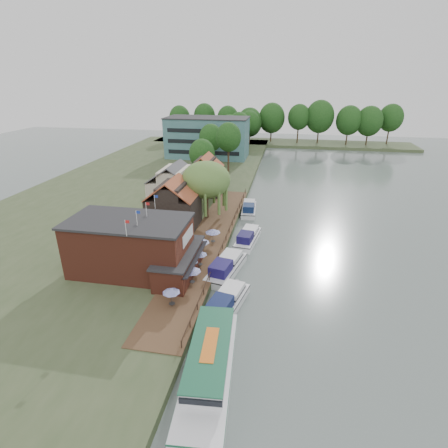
# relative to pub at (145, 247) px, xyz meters

# --- Properties ---
(ground) EXTENTS (260.00, 260.00, 0.00)m
(ground) POSITION_rel_pub_xyz_m (14.00, 1.00, -4.65)
(ground) COLOR #586561
(ground) RESTS_ON ground
(land_bank) EXTENTS (50.00, 140.00, 1.00)m
(land_bank) POSITION_rel_pub_xyz_m (-16.00, 36.00, -4.15)
(land_bank) COLOR #384728
(land_bank) RESTS_ON ground
(quay_deck) EXTENTS (6.00, 50.00, 0.10)m
(quay_deck) POSITION_rel_pub_xyz_m (6.00, 11.00, -3.60)
(quay_deck) COLOR #47301E
(quay_deck) RESTS_ON land_bank
(quay_rail) EXTENTS (0.20, 49.00, 1.00)m
(quay_rail) POSITION_rel_pub_xyz_m (8.70, 11.50, -3.15)
(quay_rail) COLOR black
(quay_rail) RESTS_ON land_bank
(pub) EXTENTS (20.00, 11.00, 7.30)m
(pub) POSITION_rel_pub_xyz_m (0.00, 0.00, 0.00)
(pub) COLOR maroon
(pub) RESTS_ON land_bank
(hotel_block) EXTENTS (25.40, 12.40, 12.30)m
(hotel_block) POSITION_rel_pub_xyz_m (-8.00, 71.00, 2.50)
(hotel_block) COLOR #38666B
(hotel_block) RESTS_ON land_bank
(cottage_a) EXTENTS (8.60, 7.60, 8.50)m
(cottage_a) POSITION_rel_pub_xyz_m (-1.00, 15.00, 0.60)
(cottage_a) COLOR black
(cottage_a) RESTS_ON land_bank
(cottage_b) EXTENTS (9.60, 8.60, 8.50)m
(cottage_b) POSITION_rel_pub_xyz_m (-4.00, 25.00, 0.60)
(cottage_b) COLOR beige
(cottage_b) RESTS_ON land_bank
(cottage_c) EXTENTS (7.60, 7.60, 8.50)m
(cottage_c) POSITION_rel_pub_xyz_m (0.00, 34.00, 0.60)
(cottage_c) COLOR black
(cottage_c) RESTS_ON land_bank
(willow) EXTENTS (8.60, 8.60, 10.43)m
(willow) POSITION_rel_pub_xyz_m (3.50, 20.00, 1.56)
(willow) COLOR #476B2D
(willow) RESTS_ON land_bank
(umbrella_0) EXTENTS (1.99, 1.99, 2.38)m
(umbrella_0) POSITION_rel_pub_xyz_m (5.75, -6.89, -2.36)
(umbrella_0) COLOR navy
(umbrella_0) RESTS_ON quay_deck
(umbrella_1) EXTENTS (2.29, 2.29, 2.38)m
(umbrella_1) POSITION_rel_pub_xyz_m (6.78, -2.11, -2.36)
(umbrella_1) COLOR navy
(umbrella_1) RESTS_ON quay_deck
(umbrella_2) EXTENTS (1.96, 1.96, 2.38)m
(umbrella_2) POSITION_rel_pub_xyz_m (6.02, 0.11, -2.36)
(umbrella_2) COLOR navy
(umbrella_2) RESTS_ON quay_deck
(umbrella_3) EXTENTS (1.96, 1.96, 2.38)m
(umbrella_3) POSITION_rel_pub_xyz_m (6.69, 2.27, -2.36)
(umbrella_3) COLOR navy
(umbrella_3) RESTS_ON quay_deck
(umbrella_4) EXTENTS (2.43, 2.43, 2.38)m
(umbrella_4) POSITION_rel_pub_xyz_m (5.96, 5.92, -2.36)
(umbrella_4) COLOR navy
(umbrella_4) RESTS_ON quay_deck
(umbrella_5) EXTENTS (2.35, 2.35, 2.38)m
(umbrella_5) POSITION_rel_pub_xyz_m (6.89, 9.62, -2.36)
(umbrella_5) COLOR navy
(umbrella_5) RESTS_ON quay_deck
(cruiser_0) EXTENTS (5.23, 10.43, 2.42)m
(cruiser_0) POSITION_rel_pub_xyz_m (11.59, -4.79, -3.44)
(cruiser_0) COLOR white
(cruiser_0) RESTS_ON ground
(cruiser_1) EXTENTS (5.33, 10.86, 2.54)m
(cruiser_1) POSITION_rel_pub_xyz_m (10.15, 3.07, -3.38)
(cruiser_1) COLOR silver
(cruiser_1) RESTS_ON ground
(cruiser_2) EXTENTS (4.30, 9.94, 2.32)m
(cruiser_2) POSITION_rel_pub_xyz_m (11.90, 13.21, -3.49)
(cruiser_2) COLOR white
(cruiser_2) RESTS_ON ground
(cruiser_3) EXTENTS (3.70, 9.65, 2.28)m
(cruiser_3) POSITION_rel_pub_xyz_m (10.50, 26.54, -3.51)
(cruiser_3) COLOR silver
(cruiser_3) RESTS_ON ground
(tour_boat) EXTENTS (5.41, 15.23, 3.26)m
(tour_boat) POSITION_rel_pub_xyz_m (11.84, -15.03, -3.02)
(tour_boat) COLOR silver
(tour_boat) RESTS_ON ground
(swan) EXTENTS (0.44, 0.44, 0.44)m
(swan) POSITION_rel_pub_xyz_m (10.25, -8.60, -4.43)
(swan) COLOR white
(swan) RESTS_ON ground
(bank_tree_0) EXTENTS (6.15, 6.15, 10.39)m
(bank_tree_0) POSITION_rel_pub_xyz_m (-2.86, 42.85, 1.54)
(bank_tree_0) COLOR #143811
(bank_tree_0) RESTS_ON land_bank
(bank_tree_1) EXTENTS (6.44, 6.44, 13.27)m
(bank_tree_1) POSITION_rel_pub_xyz_m (2.09, 51.33, 2.98)
(bank_tree_1) COLOR #143811
(bank_tree_1) RESTS_ON land_bank
(bank_tree_2) EXTENTS (6.71, 6.71, 11.67)m
(bank_tree_2) POSITION_rel_pub_xyz_m (-4.52, 60.34, 2.18)
(bank_tree_2) COLOR #143811
(bank_tree_2) RESTS_ON land_bank
(bank_tree_3) EXTENTS (8.17, 8.17, 12.26)m
(bank_tree_3) POSITION_rel_pub_xyz_m (-2.47, 79.68, 2.48)
(bank_tree_3) COLOR #143811
(bank_tree_3) RESTS_ON land_bank
(bank_tree_4) EXTENTS (7.93, 7.93, 12.56)m
(bank_tree_4) POSITION_rel_pub_xyz_m (-0.21, 86.52, 2.63)
(bank_tree_4) COLOR #143811
(bank_tree_4) RESTS_ON land_bank
(bank_tree_5) EXTENTS (7.44, 7.44, 12.21)m
(bank_tree_5) POSITION_rel_pub_xyz_m (2.37, 96.16, 2.46)
(bank_tree_5) COLOR #143811
(bank_tree_5) RESTS_ON land_bank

